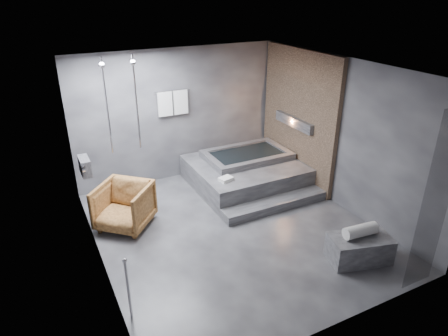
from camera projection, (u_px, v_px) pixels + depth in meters
room at (249, 129)px, 6.68m from camera, size 5.00×5.04×2.82m
tub_deck at (245, 173)px, 8.55m from camera, size 2.20×2.00×0.50m
tub_step at (275, 204)px, 7.66m from camera, size 2.20×0.36×0.18m
concrete_bench at (359, 248)px, 6.19m from camera, size 1.03×0.74×0.42m
driftwood_chair at (124, 206)px, 6.99m from camera, size 1.23×1.23×0.80m
rolled_towel at (360, 231)px, 6.09m from camera, size 0.56×0.25×0.20m
deck_towel at (226, 179)px, 7.66m from camera, size 0.29×0.24×0.07m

